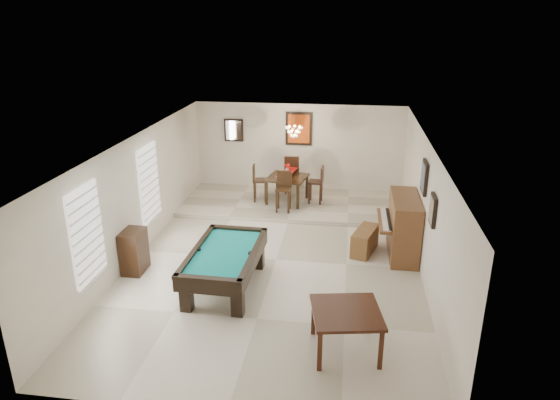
% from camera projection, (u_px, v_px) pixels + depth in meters
% --- Properties ---
extents(ground_plane, '(6.00, 9.00, 0.02)m').
position_uv_depth(ground_plane, '(276.00, 260.00, 10.73)').
color(ground_plane, beige).
extents(wall_back, '(6.00, 0.04, 2.60)m').
position_uv_depth(wall_back, '(299.00, 149.00, 14.45)').
color(wall_back, silver).
rests_on(wall_back, ground_plane).
extents(wall_front, '(6.00, 0.04, 2.60)m').
position_uv_depth(wall_front, '(222.00, 332.00, 6.09)').
color(wall_front, silver).
rests_on(wall_front, ground_plane).
extents(wall_left, '(0.04, 9.00, 2.60)m').
position_uv_depth(wall_left, '(137.00, 196.00, 10.66)').
color(wall_left, silver).
rests_on(wall_left, ground_plane).
extents(wall_right, '(0.04, 9.00, 2.60)m').
position_uv_depth(wall_right, '(425.00, 211.00, 9.88)').
color(wall_right, silver).
rests_on(wall_right, ground_plane).
extents(ceiling, '(6.00, 9.00, 0.04)m').
position_uv_depth(ceiling, '(276.00, 142.00, 9.82)').
color(ceiling, white).
rests_on(ceiling, wall_back).
extents(dining_step, '(6.00, 2.50, 0.12)m').
position_uv_depth(dining_step, '(293.00, 204.00, 13.72)').
color(dining_step, beige).
rests_on(dining_step, ground_plane).
extents(window_left_front, '(0.06, 1.00, 1.70)m').
position_uv_depth(window_left_front, '(87.00, 234.00, 8.58)').
color(window_left_front, white).
rests_on(window_left_front, wall_left).
extents(window_left_rear, '(0.06, 1.00, 1.70)m').
position_uv_depth(window_left_rear, '(149.00, 183.00, 11.18)').
color(window_left_rear, white).
rests_on(window_left_rear, wall_left).
extents(pool_table, '(1.27, 2.27, 0.75)m').
position_uv_depth(pool_table, '(225.00, 270.00, 9.52)').
color(pool_table, black).
rests_on(pool_table, ground_plane).
extents(square_table, '(1.20, 1.20, 0.71)m').
position_uv_depth(square_table, '(346.00, 331.00, 7.71)').
color(square_table, black).
rests_on(square_table, ground_plane).
extents(upright_piano, '(0.88, 1.58, 1.32)m').
position_uv_depth(upright_piano, '(396.00, 226.00, 10.78)').
color(upright_piano, brown).
rests_on(upright_piano, ground_plane).
extents(piano_bench, '(0.65, 1.03, 0.53)m').
position_uv_depth(piano_bench, '(365.00, 241.00, 10.99)').
color(piano_bench, brown).
rests_on(piano_bench, ground_plane).
extents(apothecary_chest, '(0.40, 0.60, 0.89)m').
position_uv_depth(apothecary_chest, '(134.00, 251.00, 10.10)').
color(apothecary_chest, black).
rests_on(apothecary_chest, ground_plane).
extents(dining_table, '(1.18, 1.18, 0.83)m').
position_uv_depth(dining_table, '(287.00, 187.00, 13.60)').
color(dining_table, black).
rests_on(dining_table, dining_step).
extents(flower_vase, '(0.16, 0.16, 0.26)m').
position_uv_depth(flower_vase, '(287.00, 168.00, 13.41)').
color(flower_vase, '#B4160F').
rests_on(flower_vase, dining_table).
extents(dining_chair_south, '(0.39, 0.39, 1.04)m').
position_uv_depth(dining_chair_south, '(283.00, 192.00, 12.90)').
color(dining_chair_south, black).
rests_on(dining_chair_south, dining_step).
extents(dining_chair_north, '(0.44, 0.44, 1.11)m').
position_uv_depth(dining_chair_north, '(292.00, 174.00, 14.28)').
color(dining_chair_north, black).
rests_on(dining_chair_north, dining_step).
extents(dining_chair_west, '(0.42, 0.42, 1.01)m').
position_uv_depth(dining_chair_west, '(260.00, 183.00, 13.64)').
color(dining_chair_west, black).
rests_on(dining_chair_west, dining_step).
extents(dining_chair_east, '(0.40, 0.40, 1.02)m').
position_uv_depth(dining_chair_east, '(316.00, 185.00, 13.49)').
color(dining_chair_east, black).
rests_on(dining_chair_east, dining_step).
extents(chandelier, '(0.44, 0.44, 0.60)m').
position_uv_depth(chandelier, '(294.00, 128.00, 12.93)').
color(chandelier, '#FFE5B2').
rests_on(chandelier, ceiling).
extents(back_painting, '(0.75, 0.06, 0.95)m').
position_uv_depth(back_painting, '(299.00, 129.00, 14.20)').
color(back_painting, '#D84C14').
rests_on(back_painting, wall_back).
extents(back_mirror, '(0.55, 0.06, 0.65)m').
position_uv_depth(back_mirror, '(234.00, 130.00, 14.49)').
color(back_mirror, white).
rests_on(back_mirror, wall_back).
extents(right_picture_upper, '(0.06, 0.55, 0.65)m').
position_uv_depth(right_picture_upper, '(424.00, 177.00, 9.96)').
color(right_picture_upper, slate).
rests_on(right_picture_upper, wall_right).
extents(right_picture_lower, '(0.06, 0.45, 0.55)m').
position_uv_depth(right_picture_lower, '(433.00, 210.00, 8.82)').
color(right_picture_lower, gray).
rests_on(right_picture_lower, wall_right).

